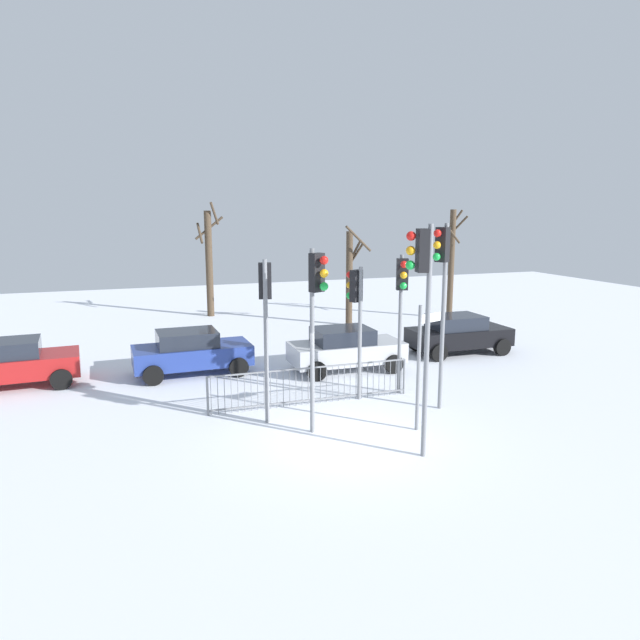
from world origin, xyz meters
name	(u,v)px	position (x,y,z in m)	size (l,w,h in m)	color
ground_plane	(347,438)	(0.00, 0.00, 0.00)	(60.00, 60.00, 0.00)	white
traffic_light_foreground_left	(316,300)	(-0.59, 0.53, 3.29)	(0.39, 0.54, 4.49)	slate
traffic_light_foreground_right	(422,290)	(1.09, -1.46, 3.71)	(0.56, 0.36, 5.09)	slate
traffic_light_mid_left	(442,276)	(3.09, 1.09, 3.67)	(0.53, 0.40, 5.03)	slate
traffic_light_mid_right	(265,303)	(-1.49, 1.82, 3.07)	(0.36, 0.56, 4.19)	slate
traffic_light_rear_left	(402,293)	(2.73, 2.62, 3.02)	(0.37, 0.55, 4.12)	slate
traffic_light_rear_right	(356,303)	(1.38, 2.75, 2.80)	(0.39, 0.53, 3.82)	slate
direction_sign_post	(420,361)	(1.90, -0.04, 1.75)	(0.75, 0.31, 3.13)	slate
pedestrian_guard_railing	(311,385)	(0.00, 2.66, 0.55)	(5.83, 0.13, 1.07)	slate
car_silver_near	(346,348)	(2.20, 5.56, 0.77)	(3.82, 1.95, 1.47)	#B2B5BA
car_red_far	(11,363)	(-8.17, 7.23, 0.77)	(3.89, 2.10, 1.47)	maroon
car_black_mid	(458,333)	(7.14, 6.39, 0.77)	(3.82, 1.96, 1.47)	black
car_blue_trailing	(191,352)	(-2.79, 6.85, 0.77)	(3.84, 2.00, 1.47)	navy
bare_tree_left	(451,261)	(10.82, 12.93, 2.86)	(1.74, 1.35, 5.40)	#473828
bare_tree_centre	(209,261)	(-0.48, 17.49, 2.85)	(1.46, 1.51, 5.77)	#473828
bare_tree_right	(350,275)	(5.35, 12.85, 2.37)	(1.42, 1.49, 4.69)	#473828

